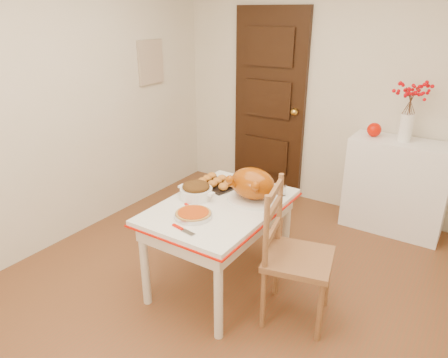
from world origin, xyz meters
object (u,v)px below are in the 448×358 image
Objects in this scene: chair_oak at (299,256)px; pumpkin_pie at (193,214)px; kitchen_table at (220,245)px; sideboard at (396,186)px; turkey_platter at (252,185)px.

pumpkin_pie is at bearing 96.52° from chair_oak.
pumpkin_pie reaches higher than kitchen_table.
kitchen_table is at bearing 74.17° from chair_oak.
kitchen_table is 0.67m from chair_oak.
pumpkin_pie is at bearing -116.24° from sideboard.
turkey_platter is (-0.48, 0.20, 0.33)m from chair_oak.
chair_oak is at bearing 19.68° from pumpkin_pie.
chair_oak is 2.48× the size of turkey_platter.
sideboard is 2.27× the size of turkey_platter.
pumpkin_pie is (-0.04, -0.28, 0.37)m from kitchen_table.
sideboard reaches higher than pumpkin_pie.
turkey_platter is at bearing -116.74° from sideboard.
pumpkin_pie is (-0.21, -0.45, -0.10)m from turkey_platter.
chair_oak reaches higher than sideboard.
turkey_platter reaches higher than kitchen_table.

